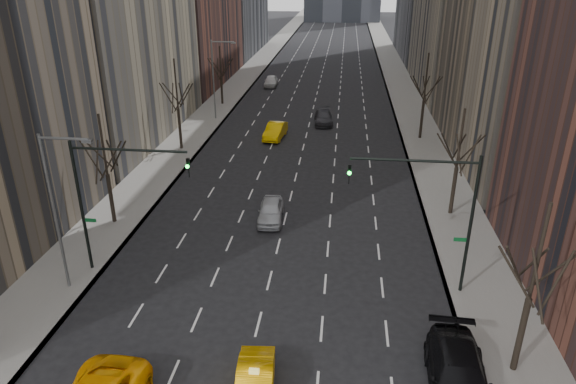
% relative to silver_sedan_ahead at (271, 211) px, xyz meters
% --- Properties ---
extents(sidewalk_left, '(4.50, 320.00, 0.15)m').
position_rel_silver_sedan_ahead_xyz_m(sidewalk_left, '(-11.25, 50.30, -0.66)').
color(sidewalk_left, slate).
rests_on(sidewalk_left, ground).
extents(sidewalk_right, '(4.50, 320.00, 0.15)m').
position_rel_silver_sedan_ahead_xyz_m(sidewalk_right, '(13.25, 50.30, -0.66)').
color(sidewalk_right, slate).
rests_on(sidewalk_right, ground).
extents(tree_lw_b, '(3.36, 3.50, 7.82)m').
position_rel_silver_sedan_ahead_xyz_m(tree_lw_b, '(-11.00, -1.70, 2.99)').
color(tree_lw_b, black).
rests_on(tree_lw_b, ground).
extents(tree_lw_c, '(3.36, 3.50, 8.74)m').
position_rel_silver_sedan_ahead_xyz_m(tree_lw_c, '(-11.00, 14.30, 3.31)').
color(tree_lw_c, black).
rests_on(tree_lw_c, ground).
extents(tree_lw_d, '(3.36, 3.50, 7.36)m').
position_rel_silver_sedan_ahead_xyz_m(tree_lw_d, '(-11.00, 32.30, 2.83)').
color(tree_lw_d, black).
rests_on(tree_lw_d, ground).
extents(tree_rw_a, '(3.36, 3.50, 8.28)m').
position_rel_silver_sedan_ahead_xyz_m(tree_rw_a, '(13.00, -13.70, 3.15)').
color(tree_rw_a, black).
rests_on(tree_rw_a, ground).
extents(tree_rw_b, '(3.36, 3.50, 7.82)m').
position_rel_silver_sedan_ahead_xyz_m(tree_rw_b, '(13.00, 2.30, 2.99)').
color(tree_rw_b, black).
rests_on(tree_rw_b, ground).
extents(tree_rw_c, '(3.36, 3.50, 8.74)m').
position_rel_silver_sedan_ahead_xyz_m(tree_rw_c, '(13.00, 20.30, 3.31)').
color(tree_rw_c, black).
rests_on(tree_rw_c, ground).
extents(traffic_mast_left, '(6.69, 0.39, 8.00)m').
position_rel_silver_sedan_ahead_xyz_m(traffic_mast_left, '(-8.10, -7.70, 4.76)').
color(traffic_mast_left, black).
rests_on(traffic_mast_left, ground).
extents(traffic_mast_right, '(6.69, 0.39, 8.00)m').
position_rel_silver_sedan_ahead_xyz_m(traffic_mast_right, '(10.11, -7.70, 4.76)').
color(traffic_mast_right, black).
rests_on(traffic_mast_right, ground).
extents(streetlight_near, '(2.83, 0.22, 9.00)m').
position_rel_silver_sedan_ahead_xyz_m(streetlight_near, '(-9.84, -9.70, 4.89)').
color(streetlight_near, slate).
rests_on(streetlight_near, ground).
extents(streetlight_far, '(2.83, 0.22, 9.00)m').
position_rel_silver_sedan_ahead_xyz_m(streetlight_far, '(-9.84, 25.30, 4.89)').
color(streetlight_far, slate).
rests_on(streetlight_far, ground).
extents(silver_sedan_ahead, '(1.97, 4.38, 1.46)m').
position_rel_silver_sedan_ahead_xyz_m(silver_sedan_ahead, '(0.00, 0.00, 0.00)').
color(silver_sedan_ahead, '#B0B2B8').
rests_on(silver_sedan_ahead, ground).
extents(parked_suv_black, '(2.83, 6.27, 1.78)m').
position_rel_silver_sedan_ahead_xyz_m(parked_suv_black, '(10.18, -15.32, 0.16)').
color(parked_suv_black, black).
rests_on(parked_suv_black, ground).
extents(far_taxi, '(2.20, 5.02, 1.60)m').
position_rel_silver_sedan_ahead_xyz_m(far_taxi, '(-2.18, 18.91, 0.07)').
color(far_taxi, '#F8BE05').
rests_on(far_taxi, ground).
extents(far_suv_grey, '(2.43, 5.19, 1.46)m').
position_rel_silver_sedan_ahead_xyz_m(far_suv_grey, '(2.61, 24.99, 0.00)').
color(far_suv_grey, '#2D2D32').
rests_on(far_suv_grey, ground).
extents(far_car_white, '(2.06, 4.70, 1.58)m').
position_rel_silver_sedan_ahead_xyz_m(far_car_white, '(-6.20, 43.96, 0.06)').
color(far_car_white, silver).
rests_on(far_car_white, ground).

